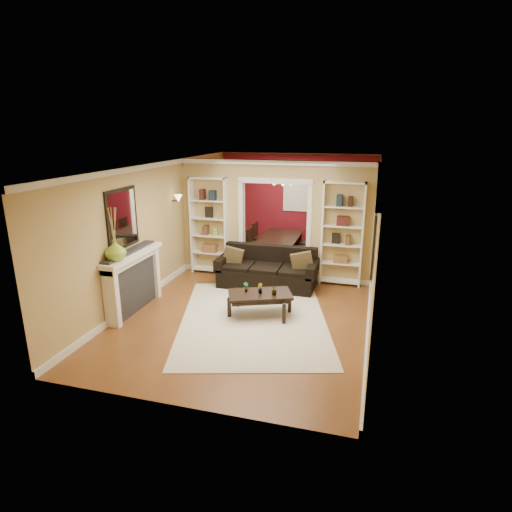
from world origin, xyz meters
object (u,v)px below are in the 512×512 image
(sofa, at_px, (267,268))
(fireplace, at_px, (135,282))
(bookshelf_right, at_px, (342,234))
(bookshelf_left, at_px, (210,226))
(coffee_table, at_px, (260,304))
(dining_table, at_px, (281,248))

(sofa, distance_m, fireplace, 2.87)
(bookshelf_right, distance_m, fireplace, 4.47)
(sofa, xyz_separation_m, bookshelf_left, (-1.56, 0.58, 0.72))
(coffee_table, height_order, bookshelf_left, bookshelf_left)
(sofa, bearing_deg, coffee_table, -80.82)
(bookshelf_left, xyz_separation_m, fireplace, (-0.54, -2.53, -0.57))
(bookshelf_left, relative_size, fireplace, 1.35)
(bookshelf_right, relative_size, dining_table, 1.28)
(bookshelf_right, bearing_deg, bookshelf_left, 180.00)
(bookshelf_left, bearing_deg, sofa, -20.38)
(coffee_table, bearing_deg, bookshelf_left, 108.32)
(dining_table, bearing_deg, fireplace, 154.06)
(sofa, height_order, fireplace, fireplace)
(fireplace, bearing_deg, bookshelf_right, 34.80)
(bookshelf_right, bearing_deg, fireplace, -145.20)
(coffee_table, distance_m, fireplace, 2.41)
(sofa, distance_m, bookshelf_right, 1.80)
(bookshelf_left, xyz_separation_m, dining_table, (1.42, 1.49, -0.83))
(sofa, height_order, coffee_table, sofa)
(coffee_table, relative_size, fireplace, 0.68)
(bookshelf_right, bearing_deg, dining_table, 138.47)
(fireplace, bearing_deg, coffee_table, 10.63)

